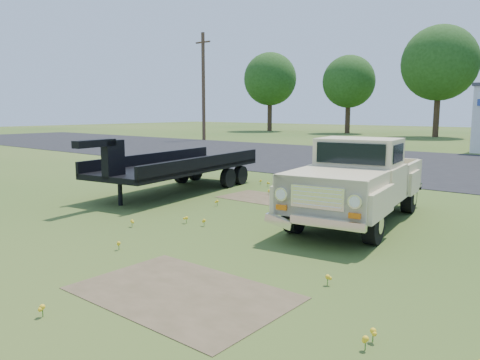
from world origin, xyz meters
The scene contains 10 objects.
ground centered at (0.00, 0.00, 0.00)m, with size 140.00×140.00×0.00m, color #2D4E19.
asphalt_lot centered at (0.00, 15.00, 0.00)m, with size 90.00×14.00×0.02m, color black.
dirt_patch_a centered at (1.50, -3.00, 0.00)m, with size 3.00×2.00×0.01m, color brown.
dirt_patch_b centered at (-2.00, 3.50, 0.00)m, with size 2.20×1.60×0.01m, color brown.
utility_pole_west centered at (-22.00, 22.00, 4.60)m, with size 1.60×0.30×9.00m.
treeline_a centered at (-28.00, 40.00, 6.30)m, with size 6.40×6.40×9.52m.
treeline_b centered at (-18.00, 41.00, 5.67)m, with size 5.76×5.76×8.57m.
treeline_c centered at (-8.00, 39.50, 6.93)m, with size 7.04×7.04×10.47m.
vintage_pickup_truck centered at (1.50, 2.51, 0.97)m, with size 2.07×5.32×1.93m, color beige, non-canonical shape.
flatbed_trailer centered at (-4.66, 2.72, 0.91)m, with size 2.23×6.68×1.82m, color black, non-canonical shape.
Camera 1 is at (6.09, -7.31, 2.54)m, focal length 35.00 mm.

